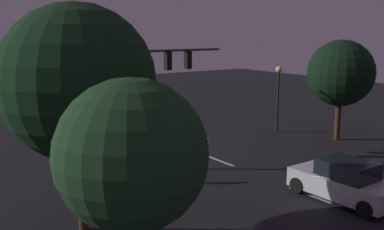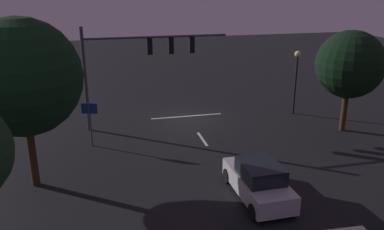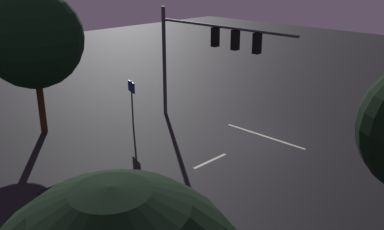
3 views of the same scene
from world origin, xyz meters
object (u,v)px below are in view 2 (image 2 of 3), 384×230
Objects in this scene: traffic_signal_assembly at (139,56)px; street_lamp_left_kerb at (297,70)px; car_approaching at (258,181)px; tree_left_near at (350,65)px; route_sign at (90,115)px; tree_right_far at (22,77)px.

street_lamp_left_kerb is at bearing -179.81° from traffic_signal_assembly.
street_lamp_left_kerb reaches higher than car_approaching.
tree_left_near is (-12.32, 3.74, -0.39)m from traffic_signal_assembly.
route_sign is 5.87m from tree_right_far.
traffic_signal_assembly is at bearing -139.62° from route_sign.
route_sign is 0.41× the size of tree_left_near.
street_lamp_left_kerb is (-6.90, -10.35, 2.40)m from car_approaching.
traffic_signal_assembly is at bearing 0.19° from street_lamp_left_kerb.
street_lamp_left_kerb is at bearing -168.99° from route_sign.
tree_right_far is (18.04, 3.11, 0.91)m from tree_left_near.
traffic_signal_assembly is 3.46× the size of route_sign.
street_lamp_left_kerb is 4.19m from tree_left_near.
tree_left_near reaches higher than street_lamp_left_kerb.
traffic_signal_assembly is at bearing -69.18° from car_approaching.
route_sign is at bearing -47.13° from car_approaching.
tree_right_far is at bearing 58.43° from route_sign.
traffic_signal_assembly is at bearing -16.90° from tree_left_near.
route_sign is at bearing 40.38° from traffic_signal_assembly.
tree_left_near is 0.82× the size of tree_right_far.
car_approaching is 11.12m from tree_right_far.
traffic_signal_assembly reaches higher than street_lamp_left_kerb.
traffic_signal_assembly is 2.06× the size of car_approaching.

